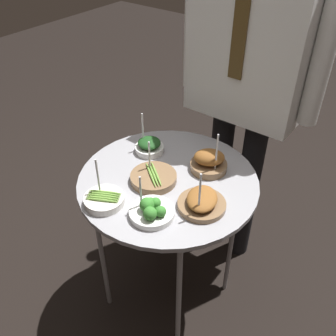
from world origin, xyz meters
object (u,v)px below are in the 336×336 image
bowl_spinach_front_right (149,146)px  bowl_roast_center (202,202)px  serving_cart (168,190)px  bowl_asparagus_back_right (154,178)px  bowl_asparagus_near_rim (104,199)px  bowl_broccoli_back_left (152,210)px  bowl_roast_mid_right (209,162)px  waiter_figure (250,60)px

bowl_spinach_front_right → bowl_roast_center: size_ratio=0.92×
serving_cart → bowl_asparagus_back_right: (-0.03, -0.04, 0.07)m
bowl_asparagus_near_rim → bowl_broccoli_back_left: bearing=16.4°
bowl_roast_center → bowl_broccoli_back_left: size_ratio=1.17×
bowl_roast_center → bowl_roast_mid_right: size_ratio=1.00×
bowl_broccoli_back_left → bowl_asparagus_near_rim: size_ratio=0.94×
bowl_asparagus_near_rim → waiter_figure: size_ratio=0.10×
bowl_roast_mid_right → waiter_figure: (-0.04, 0.33, 0.28)m
bowl_roast_mid_right → bowl_asparagus_near_rim: size_ratio=1.11×
serving_cart → bowl_broccoli_back_left: bowl_broccoli_back_left is taller
waiter_figure → bowl_asparagus_back_right: bearing=-99.3°
bowl_spinach_front_right → bowl_broccoli_back_left: size_ratio=1.09×
bowl_asparagus_near_rim → waiter_figure: (0.14, 0.71, 0.30)m
bowl_broccoli_back_left → bowl_roast_mid_right: (0.02, 0.33, 0.01)m
serving_cart → bowl_asparagus_back_right: 0.09m
bowl_roast_center → bowl_asparagus_back_right: bearing=177.1°
serving_cart → bowl_roast_center: bearing=-16.1°
bowl_asparagus_near_rim → waiter_figure: waiter_figure is taller
bowl_roast_mid_right → waiter_figure: bearing=97.1°
bowl_asparagus_back_right → bowl_roast_mid_right: bowl_roast_mid_right is taller
bowl_spinach_front_right → bowl_roast_mid_right: size_ratio=0.92×
serving_cart → bowl_roast_center: size_ratio=4.15×
serving_cart → bowl_broccoli_back_left: size_ratio=4.87×
bowl_asparagus_back_right → bowl_roast_center: (0.22, -0.01, 0.01)m
serving_cart → bowl_asparagus_back_right: bowl_asparagus_back_right is taller
serving_cart → waiter_figure: (0.05, 0.47, 0.37)m
bowl_asparagus_back_right → bowl_spinach_front_right: bearing=134.0°
bowl_spinach_front_right → bowl_roast_mid_right: 0.26m
bowl_asparagus_back_right → bowl_roast_mid_right: size_ratio=0.96×
bowl_roast_center → bowl_roast_mid_right: (-0.09, 0.19, 0.01)m
serving_cart → bowl_roast_center: (0.18, -0.05, 0.08)m
bowl_asparagus_near_rim → waiter_figure: bearing=78.5°
serving_cart → bowl_asparagus_near_rim: size_ratio=4.59×
bowl_spinach_front_right → bowl_roast_center: bearing=-22.9°
serving_cart → bowl_spinach_front_right: bearing=150.4°
bowl_asparagus_back_right → waiter_figure: 0.60m
bowl_spinach_front_right → bowl_asparagus_near_rim: 0.34m
waiter_figure → bowl_spinach_front_right: bearing=-119.8°
serving_cart → bowl_roast_mid_right: size_ratio=4.13×
bowl_spinach_front_right → bowl_broccoli_back_left: bearing=-49.5°
bowl_roast_center → bowl_broccoli_back_left: bowl_roast_center is taller
serving_cart → bowl_spinach_front_right: size_ratio=4.49×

